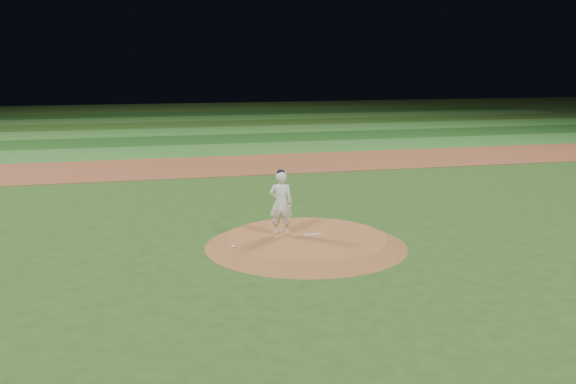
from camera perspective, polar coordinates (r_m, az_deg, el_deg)
The scene contains 12 objects.
ground at distance 17.57m, azimuth 1.60°, elevation -4.80°, with size 120.00×120.00×0.00m, color #284C18.
infield_dirt_band at distance 30.96m, azimuth -5.43°, elevation 2.38°, with size 70.00×6.00×0.02m, color brown.
outfield_stripe_0 at distance 36.35m, azimuth -6.76°, elevation 3.72°, with size 70.00×5.00×0.02m, color #2E6D27.
outfield_stripe_1 at distance 41.27m, azimuth -7.67°, elevation 4.64°, with size 70.00×5.00×0.02m, color #1A4817.
outfield_stripe_2 at distance 46.21m, azimuth -8.39°, elevation 5.37°, with size 70.00×5.00×0.02m, color #317229.
outfield_stripe_3 at distance 51.16m, azimuth -8.97°, elevation 5.95°, with size 70.00×5.00×0.02m, color #244817.
outfield_stripe_4 at distance 56.12m, azimuth -9.45°, elevation 6.43°, with size 70.00×5.00×0.02m, color #2E6524.
outfield_stripe_5 at distance 61.09m, azimuth -9.85°, elevation 6.83°, with size 70.00×5.00×0.02m, color #174014.
pitchers_mound at distance 17.53m, azimuth 1.60°, elevation -4.41°, with size 5.50×5.50×0.25m, color #985A2F.
pitching_rubber at distance 17.68m, azimuth 2.12°, elevation -3.81°, with size 0.53×0.13×0.03m, color beige.
rosin_bag at distance 16.57m, azimuth -4.91°, elevation -4.85°, with size 0.11×0.11×0.06m, color white.
pitcher_on_mound at distance 17.53m, azimuth -0.64°, elevation -0.96°, with size 0.73×0.57×1.82m.
Camera 1 is at (-4.58, -16.21, 4.98)m, focal length 40.00 mm.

